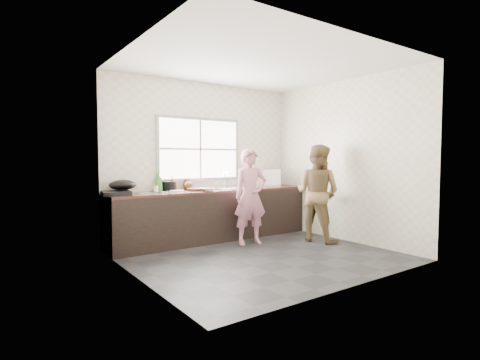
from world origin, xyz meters
TOP-DOWN VIEW (x-y plane):
  - floor at (0.00, 0.00)m, footprint 3.60×3.20m
  - ceiling at (0.00, 0.00)m, footprint 3.60×3.20m
  - wall_back at (0.00, 1.60)m, footprint 3.60×0.01m
  - wall_left at (-1.80, 0.00)m, footprint 0.01×3.20m
  - wall_right at (1.80, 0.00)m, footprint 0.01×3.20m
  - wall_front at (0.00, -1.60)m, footprint 3.60×0.01m
  - cabinet at (0.00, 1.29)m, footprint 3.60×0.62m
  - countertop at (0.00, 1.29)m, footprint 3.60×0.64m
  - sink at (0.35, 1.29)m, footprint 0.55×0.45m
  - faucet at (0.35, 1.49)m, footprint 0.02×0.02m
  - window_frame at (-0.10, 1.59)m, footprint 1.60×0.05m
  - window_glazing at (-0.10, 1.57)m, footprint 1.50×0.01m
  - woman at (0.33, 0.69)m, footprint 0.59×0.45m
  - person_side at (1.38, 0.21)m, footprint 0.80×0.92m
  - cutting_board at (-0.28, 1.29)m, footprint 0.41×0.41m
  - cleaver at (-0.24, 1.37)m, footprint 0.23×0.23m
  - bowl_mince at (-0.22, 1.08)m, footprint 0.24×0.24m
  - bowl_crabs at (0.81, 1.31)m, footprint 0.23×0.23m
  - bowl_held at (0.72, 1.08)m, footprint 0.18×0.18m
  - black_pot at (-0.72, 1.52)m, footprint 0.23×0.23m
  - plate_food at (-0.67, 1.32)m, footprint 0.29×0.29m
  - bottle_green at (-0.89, 1.52)m, footprint 0.14×0.14m
  - bottle_brown_tall at (-0.66, 1.52)m, footprint 0.12×0.12m
  - bottle_brown_short at (-0.37, 1.52)m, footprint 0.18×0.18m
  - glass_jar at (-0.99, 1.41)m, footprint 0.09×0.09m
  - burner at (-1.65, 1.27)m, footprint 0.44×0.44m
  - wok at (-1.52, 1.37)m, footprint 0.46×0.46m
  - dish_rack at (1.24, 1.37)m, footprint 0.44×0.31m
  - pot_lid_left at (-1.23, 1.33)m, footprint 0.28×0.28m
  - pot_lid_right at (-0.89, 1.33)m, footprint 0.34×0.34m

SIDE VIEW (x-z plane):
  - floor at x=0.00m, z-range -0.01..0.00m
  - cabinet at x=0.00m, z-range 0.00..0.82m
  - woman at x=0.33m, z-range 0.00..1.44m
  - person_side at x=1.38m, z-range 0.00..1.62m
  - countertop at x=0.00m, z-range 0.82..0.86m
  - sink at x=0.35m, z-range 0.85..0.88m
  - pot_lid_left at x=-1.23m, z-range 0.86..0.87m
  - pot_lid_right at x=-0.89m, z-range 0.86..0.87m
  - plate_food at x=-0.67m, z-range 0.86..0.88m
  - cutting_board at x=-0.28m, z-range 0.86..0.90m
  - bowl_mince at x=-0.22m, z-range 0.86..0.91m
  - bowl_held at x=0.72m, z-range 0.86..0.91m
  - burner at x=-1.65m, z-range 0.86..0.92m
  - bowl_crabs at x=0.81m, z-range 0.86..0.93m
  - cleaver at x=-0.24m, z-range 0.90..0.91m
  - glass_jar at x=-0.99m, z-range 0.86..0.96m
  - black_pot at x=-0.72m, z-range 0.86..1.02m
  - bottle_brown_short at x=-0.37m, z-range 0.86..1.04m
  - bottle_brown_tall at x=-0.66m, z-range 0.86..1.07m
  - wok at x=-1.52m, z-range 0.92..1.07m
  - faucet at x=0.35m, z-range 0.86..1.16m
  - dish_rack at x=1.24m, z-range 0.86..1.18m
  - bottle_green at x=-0.89m, z-range 0.86..1.18m
  - wall_back at x=0.00m, z-range 0.00..2.70m
  - wall_left at x=-1.80m, z-range 0.00..2.70m
  - wall_right at x=1.80m, z-range 0.00..2.70m
  - wall_front at x=0.00m, z-range 0.00..2.70m
  - window_glazing at x=-0.10m, z-range 1.05..2.05m
  - window_frame at x=-0.10m, z-range 1.00..2.10m
  - ceiling at x=0.00m, z-range 2.70..2.71m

